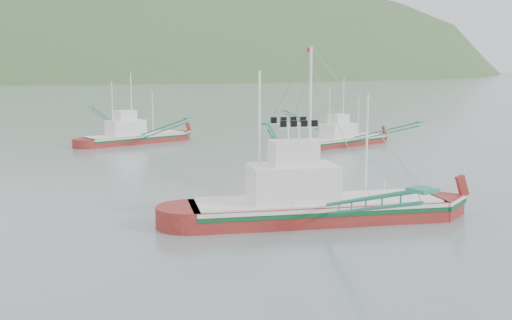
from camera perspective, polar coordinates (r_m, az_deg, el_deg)
ground at (r=43.32m, az=4.54°, el=-5.17°), size 1200.00×1200.00×0.00m
main_boat at (r=42.16m, az=5.32°, el=-2.08°), size 17.09×28.83×12.24m
bg_boat_right at (r=81.71m, az=7.82°, el=2.18°), size 12.70×22.52×9.14m
bg_boat_far at (r=84.62m, az=-10.81°, el=2.43°), size 13.80×24.40×9.90m
headland_right at (r=534.01m, az=-4.75°, el=7.47°), size 684.00×432.00×306.00m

